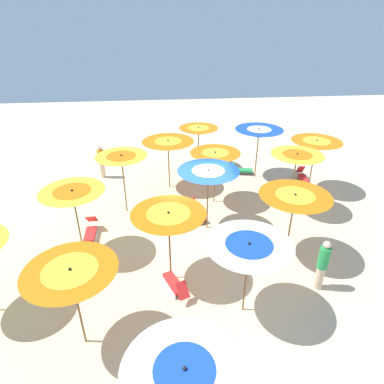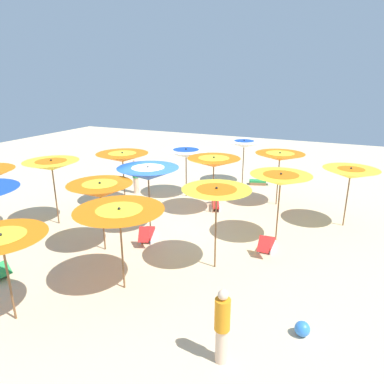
{
  "view_description": "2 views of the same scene",
  "coord_description": "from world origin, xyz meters",
  "px_view_note": "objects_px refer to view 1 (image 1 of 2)",
  "views": [
    {
      "loc": [
        1.15,
        9.96,
        7.1
      ],
      "look_at": [
        0.1,
        -0.68,
        1.32
      ],
      "focal_mm": 31.31,
      "sensor_mm": 36.0,
      "label": 1
    },
    {
      "loc": [
        5.73,
        -10.28,
        5.29
      ],
      "look_at": [
        0.75,
        0.77,
        1.28
      ],
      "focal_mm": 32.72,
      "sensor_mm": 36.0,
      "label": 2
    }
  ],
  "objects_px": {
    "beach_umbrella_4": "(316,146)",
    "beach_umbrella_9": "(259,133)",
    "beach_umbrella_6": "(169,219)",
    "lounger_2": "(91,232)",
    "beach_umbrella_7": "(208,176)",
    "lounger_5": "(241,170)",
    "beach_umbrella_1": "(249,250)",
    "beach_umbrella_13": "(168,146)",
    "beach_umbrella_14": "(198,131)",
    "lounger_0": "(303,178)",
    "beach_umbrella_2": "(294,200)",
    "beachgoer_0": "(322,264)",
    "lounger_1": "(196,212)",
    "beach_umbrella_12": "(122,160)",
    "beach_umbrella_0": "(185,376)",
    "beachgoer_1": "(101,161)",
    "beach_umbrella_5": "(71,275)",
    "beach_umbrella_3": "(297,158)",
    "lounger_3": "(175,284)",
    "beach_umbrella_8": "(215,158)",
    "beach_umbrella_11": "(73,196)",
    "beach_ball": "(68,188)"
  },
  "relations": [
    {
      "from": "beach_umbrella_5",
      "to": "beach_umbrella_14",
      "type": "xyz_separation_m",
      "value": [
        -3.92,
        -10.09,
        -0.19
      ]
    },
    {
      "from": "beach_umbrella_3",
      "to": "beach_umbrella_13",
      "type": "distance_m",
      "value": 5.38
    },
    {
      "from": "beach_umbrella_6",
      "to": "beach_umbrella_14",
      "type": "height_order",
      "value": "beach_umbrella_6"
    },
    {
      "from": "beach_umbrella_14",
      "to": "lounger_2",
      "type": "xyz_separation_m",
      "value": [
        4.5,
        5.7,
        -1.7
      ]
    },
    {
      "from": "beach_umbrella_14",
      "to": "lounger_1",
      "type": "height_order",
      "value": "beach_umbrella_14"
    },
    {
      "from": "beach_umbrella_3",
      "to": "beach_umbrella_7",
      "type": "bearing_deg",
      "value": 14.66
    },
    {
      "from": "beach_umbrella_0",
      "to": "beachgoer_1",
      "type": "height_order",
      "value": "beach_umbrella_0"
    },
    {
      "from": "beach_umbrella_4",
      "to": "beach_umbrella_9",
      "type": "distance_m",
      "value": 2.59
    },
    {
      "from": "beach_umbrella_3",
      "to": "beach_umbrella_5",
      "type": "distance_m",
      "value": 8.97
    },
    {
      "from": "beach_umbrella_11",
      "to": "beach_ball",
      "type": "distance_m",
      "value": 5.04
    },
    {
      "from": "beach_umbrella_8",
      "to": "lounger_2",
      "type": "relative_size",
      "value": 1.81
    },
    {
      "from": "beach_umbrella_8",
      "to": "lounger_5",
      "type": "bearing_deg",
      "value": -124.62
    },
    {
      "from": "beach_umbrella_4",
      "to": "beachgoer_0",
      "type": "height_order",
      "value": "beach_umbrella_4"
    },
    {
      "from": "beach_umbrella_8",
      "to": "beach_umbrella_0",
      "type": "bearing_deg",
      "value": 77.84
    },
    {
      "from": "beach_umbrella_14",
      "to": "beach_umbrella_1",
      "type": "bearing_deg",
      "value": 90.74
    },
    {
      "from": "beach_umbrella_0",
      "to": "lounger_5",
      "type": "relative_size",
      "value": 1.82
    },
    {
      "from": "beach_umbrella_1",
      "to": "beachgoer_0",
      "type": "bearing_deg",
      "value": -165.89
    },
    {
      "from": "beach_umbrella_7",
      "to": "beachgoer_0",
      "type": "relative_size",
      "value": 1.45
    },
    {
      "from": "lounger_1",
      "to": "beachgoer_1",
      "type": "distance_m",
      "value": 5.77
    },
    {
      "from": "lounger_2",
      "to": "beach_umbrella_4",
      "type": "bearing_deg",
      "value": 105.37
    },
    {
      "from": "beach_umbrella_5",
      "to": "lounger_0",
      "type": "xyz_separation_m",
      "value": [
        -8.66,
        -7.92,
        -1.9
      ]
    },
    {
      "from": "beach_umbrella_0",
      "to": "beach_umbrella_12",
      "type": "distance_m",
      "value": 8.67
    },
    {
      "from": "beach_umbrella_1",
      "to": "lounger_5",
      "type": "xyz_separation_m",
      "value": [
        -1.91,
        -8.45,
        -1.82
      ]
    },
    {
      "from": "beach_umbrella_2",
      "to": "beach_umbrella_3",
      "type": "bearing_deg",
      "value": -111.87
    },
    {
      "from": "beach_umbrella_8",
      "to": "beachgoer_1",
      "type": "xyz_separation_m",
      "value": [
        4.98,
        -2.86,
        -1.16
      ]
    },
    {
      "from": "beach_umbrella_4",
      "to": "lounger_5",
      "type": "bearing_deg",
      "value": -36.45
    },
    {
      "from": "beach_umbrella_13",
      "to": "lounger_0",
      "type": "xyz_separation_m",
      "value": [
        -6.29,
        0.1,
        -1.79
      ]
    },
    {
      "from": "beach_umbrella_3",
      "to": "lounger_2",
      "type": "relative_size",
      "value": 1.98
    },
    {
      "from": "beach_umbrella_1",
      "to": "lounger_1",
      "type": "distance_m",
      "value": 5.11
    },
    {
      "from": "beach_umbrella_3",
      "to": "beach_umbrella_9",
      "type": "bearing_deg",
      "value": -80.47
    },
    {
      "from": "beach_umbrella_7",
      "to": "beach_umbrella_6",
      "type": "bearing_deg",
      "value": 60.16
    },
    {
      "from": "lounger_3",
      "to": "lounger_5",
      "type": "xyz_separation_m",
      "value": [
        -3.69,
        -7.55,
        -0.0
      ]
    },
    {
      "from": "beach_umbrella_1",
      "to": "lounger_2",
      "type": "xyz_separation_m",
      "value": [
        4.62,
        -3.79,
        -1.8
      ]
    },
    {
      "from": "beach_umbrella_6",
      "to": "lounger_2",
      "type": "xyz_separation_m",
      "value": [
        2.75,
        -2.34,
        -1.89
      ]
    },
    {
      "from": "beach_umbrella_4",
      "to": "lounger_2",
      "type": "relative_size",
      "value": 1.9
    },
    {
      "from": "beach_umbrella_2",
      "to": "lounger_5",
      "type": "xyz_separation_m",
      "value": [
        0.03,
        -6.34,
        -1.89
      ]
    },
    {
      "from": "beach_umbrella_12",
      "to": "beach_umbrella_14",
      "type": "xyz_separation_m",
      "value": [
        -3.36,
        -4.04,
        -0.31
      ]
    },
    {
      "from": "beach_umbrella_1",
      "to": "lounger_0",
      "type": "relative_size",
      "value": 1.96
    },
    {
      "from": "lounger_2",
      "to": "lounger_5",
      "type": "xyz_separation_m",
      "value": [
        -6.53,
        -4.67,
        -0.02
      ]
    },
    {
      "from": "beach_umbrella_9",
      "to": "beach_umbrella_14",
      "type": "bearing_deg",
      "value": -27.62
    },
    {
      "from": "beach_umbrella_5",
      "to": "beachgoer_0",
      "type": "height_order",
      "value": "beach_umbrella_5"
    },
    {
      "from": "beach_umbrella_8",
      "to": "beach_umbrella_1",
      "type": "bearing_deg",
      "value": 88.77
    },
    {
      "from": "beach_umbrella_7",
      "to": "lounger_5",
      "type": "height_order",
      "value": "beach_umbrella_7"
    },
    {
      "from": "beach_umbrella_6",
      "to": "beach_umbrella_9",
      "type": "bearing_deg",
      "value": -123.31
    },
    {
      "from": "beach_umbrella_5",
      "to": "beach_umbrella_9",
      "type": "height_order",
      "value": "beach_umbrella_9"
    },
    {
      "from": "beach_umbrella_7",
      "to": "beach_umbrella_4",
      "type": "bearing_deg",
      "value": -152.93
    },
    {
      "from": "beach_umbrella_2",
      "to": "lounger_0",
      "type": "distance_m",
      "value": 6.15
    },
    {
      "from": "beach_umbrella_3",
      "to": "lounger_3",
      "type": "relative_size",
      "value": 1.97
    },
    {
      "from": "beach_umbrella_1",
      "to": "beach_umbrella_11",
      "type": "xyz_separation_m",
      "value": [
        4.75,
        -2.95,
        0.12
      ]
    },
    {
      "from": "beach_umbrella_1",
      "to": "beach_umbrella_13",
      "type": "relative_size",
      "value": 1.0
    }
  ]
}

